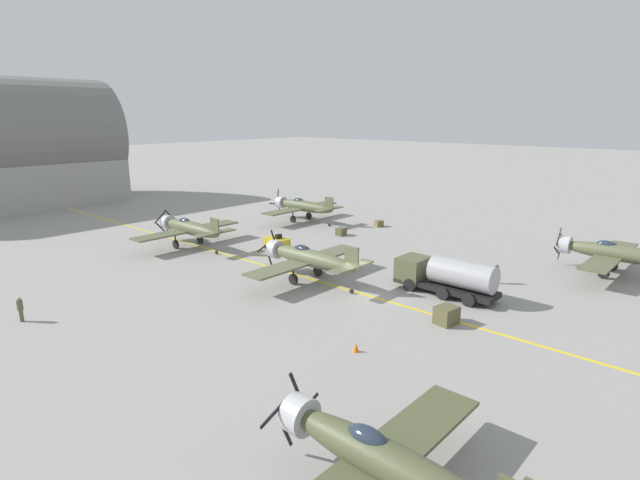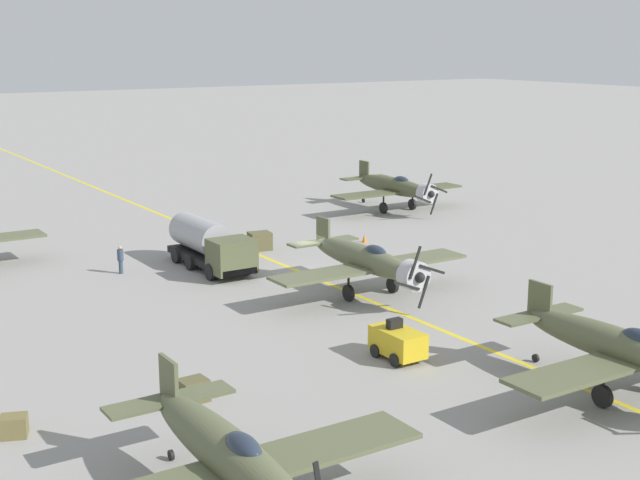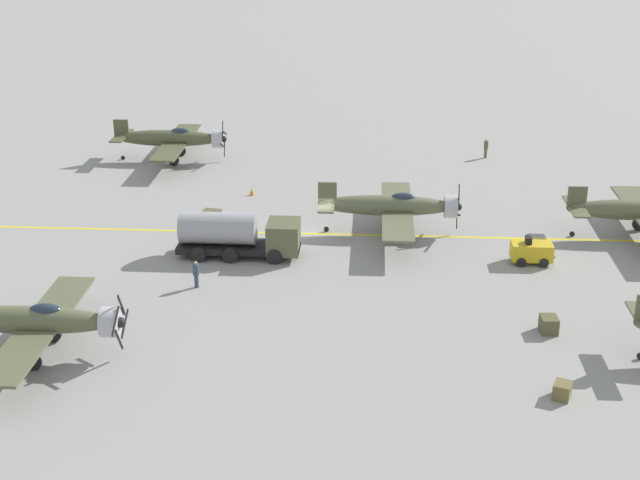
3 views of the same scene
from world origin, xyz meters
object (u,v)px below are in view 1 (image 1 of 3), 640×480
airplane_near_left (384,462)px  tow_tractor (277,243)px  ground_crew_inspecting (20,308)px  supply_crate_by_tanker (379,223)px  airplane_far_center (189,228)px  supply_crate_outboard (446,315)px  traffic_cone (356,347)px  supply_crate_mid_lane (341,232)px  airplane_mid_center (309,258)px  ground_crew_walking (496,273)px  airplane_near_right (615,253)px  fuel_tanker (446,276)px  airplane_far_right (303,206)px

airplane_near_left → tow_tractor: 35.15m
ground_crew_inspecting → supply_crate_by_tanker: size_ratio=1.88×
ground_crew_inspecting → supply_crate_by_tanker: ground_crew_inspecting is taller
airplane_far_center → supply_crate_outboard: (-0.18, -29.93, -1.41)m
tow_tractor → supply_crate_by_tanker: size_ratio=2.77×
ground_crew_inspecting → traffic_cone: (11.52, -19.50, -0.69)m
airplane_near_left → supply_crate_mid_lane: airplane_near_left is taller
tow_tractor → traffic_cone: 23.30m
airplane_mid_center → traffic_cone: size_ratio=21.82×
supply_crate_mid_lane → traffic_cone: bearing=-138.8°
supply_crate_outboard → ground_crew_walking: bearing=5.2°
supply_crate_mid_lane → tow_tractor: bearing=176.7°
airplane_near_right → supply_crate_outboard: 19.87m
tow_tractor → supply_crate_outboard: size_ratio=1.80×
airplane_far_center → traffic_cone: (-7.43, -27.96, -1.74)m
supply_crate_by_tanker → airplane_mid_center: bearing=-159.7°
airplane_near_left → traffic_cone: (8.98, 8.17, -1.74)m
ground_crew_walking → ground_crew_inspecting: (-28.90, 20.56, 0.02)m
airplane_mid_center → fuel_tanker: size_ratio=1.50×
tow_tractor → ground_crew_walking: bearing=-76.3°
airplane_far_right → ground_crew_walking: bearing=-118.4°
supply_crate_mid_lane → traffic_cone: supply_crate_mid_lane is taller
tow_tractor → traffic_cone: size_ratio=4.73×
airplane_far_right → supply_crate_by_tanker: 10.25m
fuel_tanker → supply_crate_by_tanker: (16.40, 17.85, -1.12)m
airplane_far_right → fuel_tanker: 29.86m
airplane_near_right → tow_tractor: airplane_near_right is taller
fuel_tanker → ground_crew_inspecting: (-23.83, 18.67, -0.55)m
airplane_far_center → airplane_mid_center: size_ratio=1.00×
airplane_far_center → airplane_near_left: 39.68m
ground_crew_walking → supply_crate_mid_lane: 20.80m
fuel_tanker → traffic_cone: bearing=-176.1°
tow_tractor → supply_crate_by_tanker: (16.40, -1.10, -0.40)m
ground_crew_walking → supply_crate_outboard: 10.17m
ground_crew_walking → ground_crew_inspecting: 35.47m
airplane_near_right → tow_tractor: (-13.91, 27.51, -1.22)m
supply_crate_by_tanker → airplane_far_center: bearing=156.4°
airplane_near_left → tow_tractor: size_ratio=4.62×
traffic_cone → airplane_near_right: bearing=-16.4°
airplane_mid_center → airplane_near_right: bearing=-55.2°
airplane_far_center → supply_crate_by_tanker: 23.27m
airplane_near_left → fuel_tanker: 23.12m
tow_tractor → airplane_mid_center: bearing=-118.0°
supply_crate_mid_lane → airplane_near_right: bearing=-81.0°
ground_crew_walking → supply_crate_by_tanker: ground_crew_walking is taller
ground_crew_inspecting → supply_crate_by_tanker: 40.24m
airplane_near_left → airplane_far_right: bearing=56.6°
ground_crew_inspecting → supply_crate_mid_lane: size_ratio=1.63×
airplane_mid_center → traffic_cone: airplane_mid_center is taller
supply_crate_mid_lane → ground_crew_walking: bearing=-102.7°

